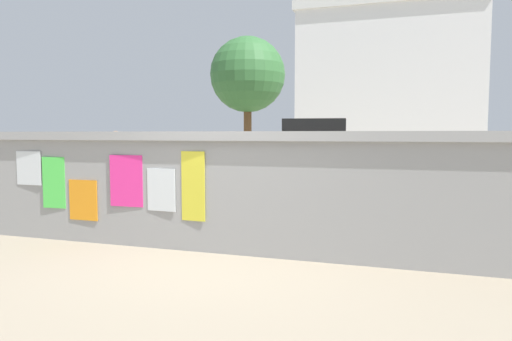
{
  "coord_description": "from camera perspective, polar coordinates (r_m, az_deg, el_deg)",
  "views": [
    {
      "loc": [
        2.21,
        -5.63,
        1.56
      ],
      "look_at": [
        -0.28,
        2.04,
        0.92
      ],
      "focal_mm": 32.48,
      "sensor_mm": 36.0,
      "label": 1
    }
  ],
  "objects": [
    {
      "name": "bicycle_near",
      "position": [
        11.2,
        -3.23,
        -1.6
      ],
      "size": [
        1.66,
        0.6,
        0.95
      ],
      "color": "black",
      "rests_on": "ground"
    },
    {
      "name": "motorcycle",
      "position": [
        9.1,
        -9.01,
        -2.44
      ],
      "size": [
        1.9,
        0.56,
        0.87
      ],
      "color": "black",
      "rests_on": "ground"
    },
    {
      "name": "auto_rickshaw_truck",
      "position": [
        9.57,
        13.2,
        0.47
      ],
      "size": [
        3.78,
        2.0,
        1.85
      ],
      "color": "black",
      "rests_on": "ground"
    },
    {
      "name": "person_walking",
      "position": [
        9.8,
        -16.82,
        0.99
      ],
      "size": [
        0.48,
        0.48,
        1.62
      ],
      "color": "purple",
      "rests_on": "ground"
    },
    {
      "name": "building_background",
      "position": [
        27.49,
        15.91,
        10.35
      ],
      "size": [
        10.05,
        4.42,
        8.8
      ],
      "color": "white",
      "rests_on": "ground"
    },
    {
      "name": "tree_roadside",
      "position": [
        18.2,
        -1.04,
        11.64
      ],
      "size": [
        2.89,
        2.89,
        5.28
      ],
      "color": "brown",
      "rests_on": "ground"
    },
    {
      "name": "ground",
      "position": [
        13.9,
        8.71,
        -1.96
      ],
      "size": [
        60.0,
        60.0,
        0.0
      ],
      "primitive_type": "plane",
      "color": "gray"
    },
    {
      "name": "poster_wall",
      "position": [
        6.1,
        -3.54,
        -2.44
      ],
      "size": [
        7.68,
        0.42,
        1.59
      ],
      "color": "gray",
      "rests_on": "ground"
    }
  ]
}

